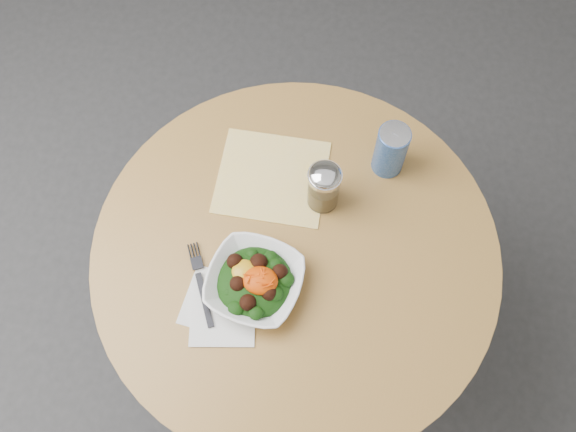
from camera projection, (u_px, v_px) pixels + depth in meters
The scene contains 8 objects.
ground at pixel (293, 336), 2.09m from camera, with size 6.00×6.00×0.00m, color #313133.
table at pixel (295, 280), 1.58m from camera, with size 0.90×0.90×0.75m.
cloth_napkin at pixel (272, 177), 1.48m from camera, with size 0.25×0.23×0.00m, color #E3A70B.
paper_napkins at pixel (220, 308), 1.35m from camera, with size 0.17×0.18×0.00m.
salad_bowl at pixel (255, 282), 1.35m from camera, with size 0.24×0.24×0.07m.
fork at pixel (201, 281), 1.37m from camera, with size 0.09×0.19×0.00m.
spice_shaker at pixel (324, 187), 1.40m from camera, with size 0.07×0.07×0.13m.
beverage_can at pixel (391, 150), 1.43m from camera, with size 0.07×0.07×0.14m.
Camera 1 is at (0.04, -0.52, 2.06)m, focal length 40.00 mm.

